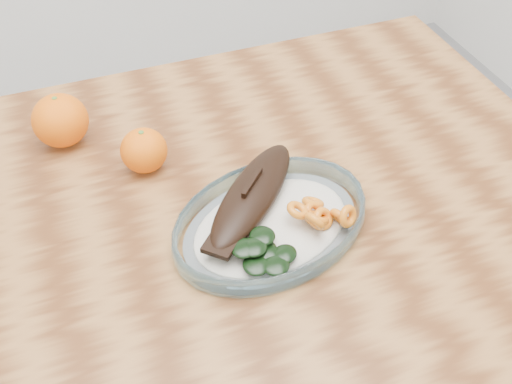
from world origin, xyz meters
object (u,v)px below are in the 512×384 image
Objects in this scene: plated_meal at (270,220)px; orange_left at (60,120)px; orange_right at (144,150)px; dining_table at (203,255)px.

orange_left is at bearing 113.33° from plated_meal.
dining_table is at bearing -67.30° from orange_right.
orange_left is at bearing 134.84° from orange_right.
orange_right is at bearing -45.16° from orange_left.
orange_right is at bearing 109.45° from plated_meal.
dining_table is at bearing -55.18° from orange_left.
plated_meal is at bearing -50.98° from orange_left.
dining_table is 1.84× the size of plated_meal.
plated_meal reaches higher than orange_right.
orange_right is (-0.05, 0.12, 0.13)m from dining_table.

